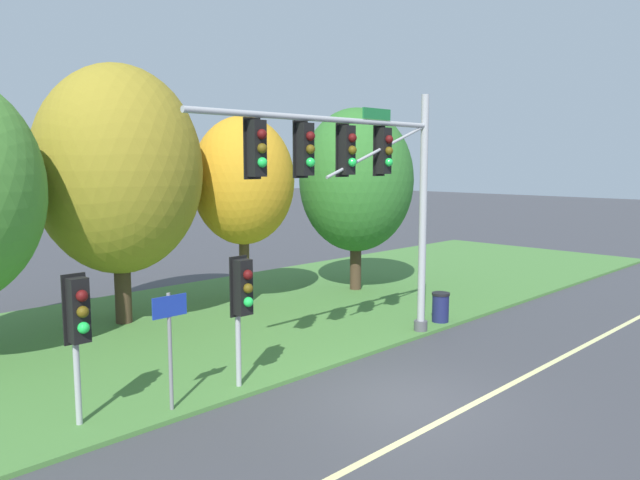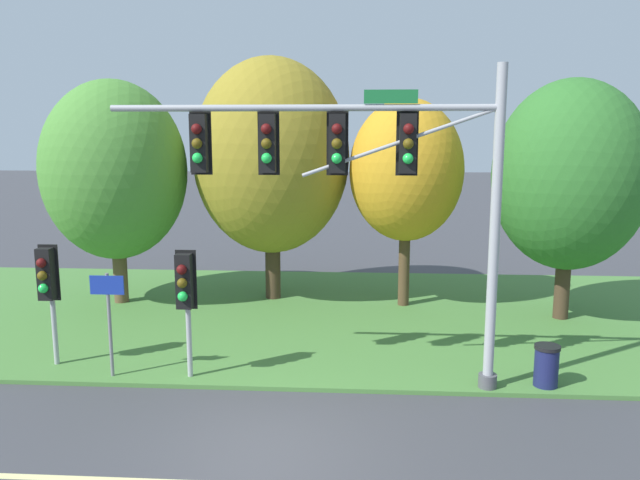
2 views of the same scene
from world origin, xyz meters
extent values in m
plane|color=#3D3D42|center=(0.00, 0.00, 0.00)|extent=(160.00, 160.00, 0.00)
cube|color=#477A38|center=(0.00, 8.25, 0.05)|extent=(48.00, 11.50, 0.10)
cylinder|color=#9EA0A5|center=(4.54, 2.79, 3.55)|extent=(0.22, 0.22, 6.91)
cylinder|color=#4C4C51|center=(4.54, 2.79, 0.25)|extent=(0.40, 0.40, 0.30)
cylinder|color=#9EA0A5|center=(0.48, 2.79, 6.12)|extent=(8.11, 0.14, 0.14)
cylinder|color=#9EA0A5|center=(2.51, 2.79, 5.42)|extent=(4.08, 0.08, 1.48)
cube|color=black|center=(2.68, 2.79, 5.39)|extent=(0.34, 0.28, 1.22)
cube|color=black|center=(2.68, 2.95, 5.39)|extent=(0.46, 0.04, 1.34)
sphere|color=#4C0C0C|center=(2.68, 2.61, 5.69)|extent=(0.22, 0.22, 0.22)
sphere|color=#51420C|center=(2.68, 2.61, 5.39)|extent=(0.22, 0.22, 0.22)
sphere|color=green|center=(2.68, 2.61, 5.09)|extent=(0.22, 0.22, 0.22)
cube|color=black|center=(1.21, 2.79, 5.39)|extent=(0.34, 0.28, 1.22)
cube|color=black|center=(1.21, 2.95, 5.39)|extent=(0.46, 0.04, 1.34)
sphere|color=#4C0C0C|center=(1.21, 2.61, 5.69)|extent=(0.22, 0.22, 0.22)
sphere|color=#51420C|center=(1.21, 2.61, 5.39)|extent=(0.22, 0.22, 0.22)
sphere|color=green|center=(1.21, 2.61, 5.09)|extent=(0.22, 0.22, 0.22)
cube|color=black|center=(-0.25, 2.79, 5.39)|extent=(0.34, 0.28, 1.22)
cube|color=black|center=(-0.25, 2.95, 5.39)|extent=(0.46, 0.04, 1.34)
sphere|color=#4C0C0C|center=(-0.25, 2.61, 5.69)|extent=(0.22, 0.22, 0.22)
sphere|color=#51420C|center=(-0.25, 2.61, 5.39)|extent=(0.22, 0.22, 0.22)
sphere|color=green|center=(-0.25, 2.61, 5.09)|extent=(0.22, 0.22, 0.22)
cube|color=black|center=(-1.71, 2.79, 5.39)|extent=(0.34, 0.28, 1.22)
cube|color=black|center=(-1.71, 2.95, 5.39)|extent=(0.46, 0.04, 1.34)
sphere|color=#4C0C0C|center=(-1.71, 2.61, 5.69)|extent=(0.22, 0.22, 0.22)
sphere|color=#51420C|center=(-1.71, 2.61, 5.39)|extent=(0.22, 0.22, 0.22)
sphere|color=green|center=(-1.71, 2.61, 5.09)|extent=(0.22, 0.22, 0.22)
cube|color=#196B33|center=(2.31, 2.74, 6.34)|extent=(1.10, 0.04, 0.28)
cylinder|color=#9EA0A5|center=(-5.57, 3.55, 1.52)|extent=(0.12, 0.12, 2.83)
cube|color=black|center=(-5.57, 3.35, 2.37)|extent=(0.34, 0.28, 1.22)
cube|color=black|center=(-5.57, 3.51, 2.37)|extent=(0.46, 0.04, 1.34)
sphere|color=#4C0C0C|center=(-5.57, 3.18, 2.67)|extent=(0.22, 0.22, 0.22)
sphere|color=#51420C|center=(-5.57, 3.18, 2.37)|extent=(0.22, 0.22, 0.22)
sphere|color=green|center=(-5.57, 3.18, 2.07)|extent=(0.22, 0.22, 0.22)
cylinder|color=#9EA0A5|center=(-2.14, 3.00, 1.52)|extent=(0.12, 0.12, 2.85)
cube|color=black|center=(-2.14, 2.80, 2.39)|extent=(0.34, 0.28, 1.22)
cube|color=black|center=(-2.14, 2.96, 2.39)|extent=(0.46, 0.04, 1.34)
sphere|color=#4C0C0C|center=(-2.14, 2.62, 2.69)|extent=(0.22, 0.22, 0.22)
sphere|color=#51420C|center=(-2.14, 2.62, 2.39)|extent=(0.22, 0.22, 0.22)
sphere|color=green|center=(-2.14, 2.62, 2.09)|extent=(0.22, 0.22, 0.22)
cylinder|color=slate|center=(-3.94, 2.91, 1.31)|extent=(0.08, 0.08, 2.41)
cube|color=#193399|center=(-3.94, 2.88, 2.25)|extent=(0.77, 0.03, 0.43)
cylinder|color=brown|center=(-6.13, 9.14, 1.64)|extent=(0.46, 0.46, 3.07)
ellipsoid|color=#478433|center=(-6.13, 9.14, 4.43)|extent=(4.56, 4.56, 5.70)
cylinder|color=#423021|center=(-1.20, 9.98, 1.78)|extent=(0.51, 0.51, 3.36)
ellipsoid|color=olive|center=(-1.20, 9.98, 4.86)|extent=(5.08, 5.08, 6.35)
cylinder|color=#4C3823|center=(3.14, 9.38, 1.78)|extent=(0.36, 0.36, 3.37)
ellipsoid|color=#C68C1E|center=(3.14, 9.38, 4.45)|extent=(3.57, 3.57, 4.46)
cylinder|color=#423021|center=(7.77, 8.21, 1.64)|extent=(0.44, 0.44, 3.07)
ellipsoid|color=#2D6B28|center=(7.77, 8.21, 4.39)|extent=(4.43, 4.43, 5.53)
cylinder|color=#191E4C|center=(5.83, 2.96, 0.53)|extent=(0.52, 0.52, 0.85)
cylinder|color=black|center=(5.83, 2.96, 0.99)|extent=(0.56, 0.56, 0.08)
camera|label=1|loc=(-10.49, -7.75, 5.11)|focal=35.00mm
camera|label=2|loc=(1.70, -10.34, 5.62)|focal=35.00mm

